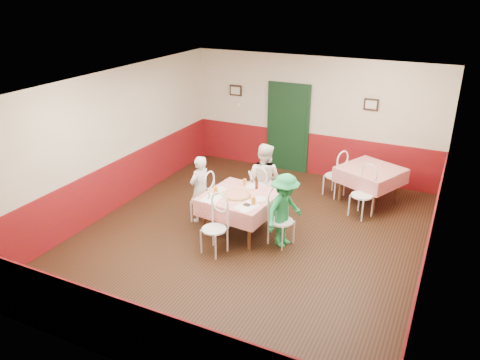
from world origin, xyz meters
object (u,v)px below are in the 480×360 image
at_px(wallet, 247,205).
at_px(chair_second_b, 362,196).
at_px(chair_right, 281,221).
at_px(glass_c, 245,182).
at_px(glass_a, 216,191).
at_px(diner_far, 264,179).
at_px(diner_right, 284,211).
at_px(chair_near, 214,229).
at_px(main_table, 240,214).
at_px(second_table, 369,185).
at_px(chair_left, 202,200).
at_px(glass_b, 253,201).
at_px(chair_second_a, 335,176).
at_px(chair_far, 262,193).
at_px(diner_left, 200,189).
at_px(beer_bottle, 257,184).
at_px(pizza, 237,195).

bearing_deg(wallet, chair_second_b, 56.40).
xyz_separation_m(chair_right, glass_c, (-0.95, 0.50, 0.37)).
height_order(glass_a, diner_far, diner_far).
bearing_deg(wallet, diner_right, 28.58).
bearing_deg(chair_near, main_table, 95.53).
height_order(second_table, chair_near, chair_near).
xyz_separation_m(chair_left, glass_b, (1.23, -0.34, 0.38)).
bearing_deg(second_table, chair_second_b, -90.00).
height_order(chair_second_a, diner_right, diner_right).
xyz_separation_m(glass_b, wallet, (-0.09, -0.08, -0.06)).
relative_size(chair_far, diner_right, 0.67).
height_order(glass_b, wallet, glass_b).
xyz_separation_m(chair_near, chair_second_a, (1.21, 3.21, 0.00)).
relative_size(chair_second_b, wallet, 8.18).
relative_size(second_table, chair_near, 1.24).
bearing_deg(diner_left, chair_near, 56.22).
bearing_deg(second_table, chair_near, -121.43).
height_order(glass_c, beer_bottle, beer_bottle).
bearing_deg(glass_b, diner_far, 104.49).
bearing_deg(pizza, chair_second_a, 64.42).
height_order(beer_bottle, diner_right, diner_right).
xyz_separation_m(diner_left, diner_right, (1.79, -0.17, 0.01)).
bearing_deg(glass_a, wallet, -12.66).
relative_size(chair_near, beer_bottle, 4.27).
distance_m(chair_left, diner_right, 1.76).
bearing_deg(glass_a, chair_right, 4.79).
xyz_separation_m(glass_b, diner_left, (-1.28, 0.35, -0.16)).
bearing_deg(chair_near, glass_b, 62.56).
bearing_deg(glass_a, pizza, 18.55).
xyz_separation_m(second_table, chair_second_a, (-0.75, 0.00, 0.08)).
bearing_deg(second_table, beer_bottle, -130.85).
bearing_deg(pizza, glass_b, -25.80).
bearing_deg(chair_second_a, chair_left, -16.82).
height_order(glass_b, diner_far, diner_far).
bearing_deg(chair_second_b, diner_right, -96.03).
height_order(second_table, glass_a, glass_a).
bearing_deg(chair_right, glass_b, 129.43).
bearing_deg(chair_second_b, glass_a, -117.69).
height_order(chair_near, chair_second_b, same).
xyz_separation_m(chair_near, diner_right, (0.98, 0.76, 0.22)).
xyz_separation_m(chair_left, chair_second_b, (2.73, 1.53, 0.00)).
xyz_separation_m(chair_left, beer_bottle, (1.01, 0.29, 0.42)).
relative_size(chair_second_b, glass_b, 6.75).
relative_size(main_table, glass_c, 9.71).
xyz_separation_m(glass_c, diner_left, (-0.79, -0.34, -0.16)).
relative_size(second_table, diner_right, 0.83).
bearing_deg(diner_right, chair_far, 57.56).
xyz_separation_m(chair_second_a, wallet, (-0.83, -2.70, 0.32)).
xyz_separation_m(second_table, glass_c, (-1.99, -1.94, 0.45)).
distance_m(pizza, glass_a, 0.40).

